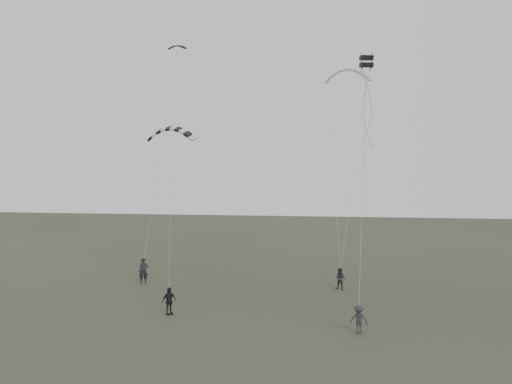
# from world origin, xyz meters

# --- Properties ---
(ground) EXTENTS (140.00, 140.00, 0.00)m
(ground) POSITION_xyz_m (0.00, 0.00, 0.00)
(ground) COLOR #303625
(ground) RESTS_ON ground
(flyer_left) EXTENTS (0.81, 0.66, 1.91)m
(flyer_left) POSITION_xyz_m (-7.57, 7.40, 0.95)
(flyer_left) COLOR black
(flyer_left) RESTS_ON ground
(flyer_right) EXTENTS (0.90, 0.81, 1.53)m
(flyer_right) POSITION_xyz_m (6.93, 7.83, 0.77)
(flyer_right) COLOR #29292E
(flyer_right) RESTS_ON ground
(flyer_center) EXTENTS (0.90, 0.97, 1.60)m
(flyer_center) POSITION_xyz_m (-2.95, -0.21, 0.80)
(flyer_center) COLOR black
(flyer_center) RESTS_ON ground
(flyer_far) EXTENTS (1.06, 0.77, 1.47)m
(flyer_far) POSITION_xyz_m (7.78, -1.96, 0.73)
(flyer_far) COLOR #2A2A30
(flyer_far) RESTS_ON ground
(kite_dark_small) EXTENTS (1.55, 0.64, 0.62)m
(kite_dark_small) POSITION_xyz_m (-6.51, 12.42, 18.82)
(kite_dark_small) COLOR black
(kite_dark_small) RESTS_ON flyer_left
(kite_pale_large) EXTENTS (3.89, 1.68, 1.72)m
(kite_pale_large) POSITION_xyz_m (7.43, 14.07, 16.72)
(kite_pale_large) COLOR #A7A9AB
(kite_pale_large) RESTS_ON flyer_right
(kite_striped) EXTENTS (3.18, 1.30, 1.40)m
(kite_striped) POSITION_xyz_m (-3.98, 3.39, 11.13)
(kite_striped) COLOR black
(kite_striped) RESTS_ON flyer_center
(kite_box) EXTENTS (0.90, 0.98, 0.86)m
(kite_box) POSITION_xyz_m (8.40, 3.91, 15.11)
(kite_box) COLOR black
(kite_box) RESTS_ON flyer_far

